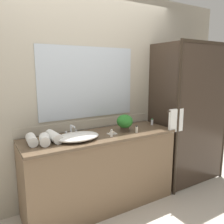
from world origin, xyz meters
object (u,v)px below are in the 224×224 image
at_px(amenity_bottle_conditioner, 112,133).
at_px(rolled_towel_far_edge, 54,137).
at_px(amenity_bottle_lotion, 152,122).
at_px(amenity_bottle_shampoo, 137,129).
at_px(faucet, 71,132).
at_px(potted_plant, 125,122).
at_px(soap_dish, 112,133).
at_px(rolled_towel_middle, 45,140).
at_px(sink_basin, 78,137).
at_px(rolled_towel_near_edge, 32,140).

bearing_deg(amenity_bottle_conditioner, rolled_towel_far_edge, 164.50).
xyz_separation_m(amenity_bottle_lotion, amenity_bottle_shampoo, (-0.41, -0.21, -0.00)).
bearing_deg(amenity_bottle_lotion, faucet, 176.58).
bearing_deg(amenity_bottle_shampoo, potted_plant, 120.41).
relative_size(faucet, potted_plant, 0.83).
relative_size(potted_plant, amenity_bottle_conditioner, 2.38).
xyz_separation_m(soap_dish, rolled_towel_middle, (-0.77, 0.03, 0.04)).
bearing_deg(sink_basin, rolled_towel_middle, 175.25).
height_order(amenity_bottle_conditioner, amenity_bottle_lotion, amenity_bottle_lotion).
xyz_separation_m(soap_dish, amenity_bottle_shampoo, (0.28, -0.09, 0.03)).
height_order(faucet, rolled_towel_middle, faucet).
height_order(amenity_bottle_conditioner, rolled_towel_near_edge, rolled_towel_near_edge).
bearing_deg(rolled_towel_near_edge, rolled_towel_far_edge, -4.14).
relative_size(soap_dish, rolled_towel_middle, 0.53).
relative_size(faucet, rolled_towel_near_edge, 0.76).
bearing_deg(sink_basin, amenity_bottle_shampoo, -7.45).
relative_size(amenity_bottle_conditioner, rolled_towel_far_edge, 0.33).
bearing_deg(rolled_towel_middle, potted_plant, 0.82).
xyz_separation_m(amenity_bottle_lotion, rolled_towel_far_edge, (-1.36, -0.03, 0.01)).
relative_size(potted_plant, rolled_towel_far_edge, 0.79).
xyz_separation_m(sink_basin, rolled_towel_middle, (-0.34, 0.03, 0.01)).
relative_size(amenity_bottle_shampoo, rolled_towel_middle, 0.45).
xyz_separation_m(amenity_bottle_conditioner, rolled_towel_near_edge, (-0.82, 0.18, 0.01)).
distance_m(sink_basin, rolled_towel_near_edge, 0.46).
distance_m(amenity_bottle_conditioner, rolled_towel_middle, 0.72).
xyz_separation_m(faucet, rolled_towel_far_edge, (-0.23, -0.10, 0.01)).
bearing_deg(sink_basin, amenity_bottle_conditioner, -12.94).
bearing_deg(potted_plant, rolled_towel_far_edge, 177.39).
relative_size(amenity_bottle_shampoo, rolled_towel_far_edge, 0.33).
xyz_separation_m(amenity_bottle_conditioner, rolled_towel_middle, (-0.71, 0.11, 0.01)).
bearing_deg(rolled_towel_far_edge, amenity_bottle_lotion, 1.39).
bearing_deg(rolled_towel_near_edge, amenity_bottle_conditioner, -12.53).
relative_size(soap_dish, amenity_bottle_shampoo, 1.17).
bearing_deg(amenity_bottle_lotion, soap_dish, -170.73).
xyz_separation_m(faucet, rolled_towel_middle, (-0.34, -0.15, 0.01)).
bearing_deg(rolled_towel_near_edge, sink_basin, -12.19).
relative_size(amenity_bottle_conditioner, amenity_bottle_lotion, 0.97).
bearing_deg(amenity_bottle_conditioner, sink_basin, 167.06).
bearing_deg(soap_dish, amenity_bottle_lotion, 9.27).
bearing_deg(faucet, amenity_bottle_conditioner, -35.77).
bearing_deg(amenity_bottle_shampoo, amenity_bottle_lotion, 26.55).
height_order(sink_basin, rolled_towel_far_edge, rolled_towel_far_edge).
distance_m(sink_basin, potted_plant, 0.64).
distance_m(amenity_bottle_shampoo, rolled_towel_middle, 1.06).
bearing_deg(soap_dish, sink_basin, -179.99).
bearing_deg(amenity_bottle_shampoo, soap_dish, 161.90).
xyz_separation_m(amenity_bottle_lotion, rolled_towel_middle, (-1.47, -0.09, 0.01)).
xyz_separation_m(potted_plant, amenity_bottle_shampoo, (0.08, -0.14, -0.07)).
bearing_deg(amenity_bottle_conditioner, rolled_towel_near_edge, 167.47).
bearing_deg(amenity_bottle_conditioner, rolled_towel_middle, 170.94).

